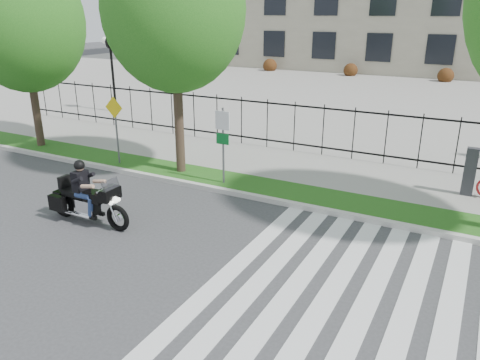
% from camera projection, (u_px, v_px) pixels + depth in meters
% --- Properties ---
extents(ground, '(120.00, 120.00, 0.00)m').
position_uv_depth(ground, '(152.00, 249.00, 11.48)').
color(ground, '#373739').
rests_on(ground, ground).
extents(curb, '(60.00, 0.20, 0.15)m').
position_uv_depth(curb, '(233.00, 193.00, 14.85)').
color(curb, beige).
rests_on(curb, ground).
extents(grass_verge, '(60.00, 1.50, 0.15)m').
position_uv_depth(grass_verge, '(245.00, 184.00, 15.56)').
color(grass_verge, '#214C13').
rests_on(grass_verge, ground).
extents(sidewalk, '(60.00, 3.50, 0.15)m').
position_uv_depth(sidewalk, '(276.00, 164.00, 17.63)').
color(sidewalk, gray).
rests_on(sidewalk, ground).
extents(plaza, '(80.00, 34.00, 0.10)m').
position_uv_depth(plaza, '(380.00, 95.00, 32.19)').
color(plaza, gray).
rests_on(plaza, ground).
extents(crosswalk_stripes, '(5.70, 8.00, 0.01)m').
position_uv_depth(crosswalk_stripes, '(345.00, 304.00, 9.34)').
color(crosswalk_stripes, silver).
rests_on(crosswalk_stripes, ground).
extents(iron_fence, '(30.00, 0.06, 2.00)m').
position_uv_depth(iron_fence, '(294.00, 127.00, 18.72)').
color(iron_fence, black).
rests_on(iron_fence, sidewalk).
extents(lamp_post_left, '(1.06, 0.70, 4.25)m').
position_uv_depth(lamp_post_left, '(111.00, 55.00, 25.65)').
color(lamp_post_left, black).
rests_on(lamp_post_left, ground).
extents(street_tree_0, '(4.70, 4.70, 7.65)m').
position_uv_depth(street_tree_0, '(23.00, 23.00, 18.18)').
color(street_tree_0, '#32261B').
rests_on(street_tree_0, grass_verge).
extents(street_tree_1, '(4.60, 4.60, 8.07)m').
position_uv_depth(street_tree_1, '(174.00, 9.00, 14.83)').
color(street_tree_1, '#32261B').
rests_on(street_tree_1, grass_verge).
extents(sign_pole_regulatory, '(0.50, 0.09, 2.50)m').
position_uv_depth(sign_pole_regulatory, '(223.00, 136.00, 14.96)').
color(sign_pole_regulatory, '#59595B').
rests_on(sign_pole_regulatory, grass_verge).
extents(sign_pole_warning, '(0.78, 0.09, 2.49)m').
position_uv_depth(sign_pole_warning, '(116.00, 121.00, 16.96)').
color(sign_pole_warning, '#59595B').
rests_on(sign_pole_warning, grass_verge).
extents(motorcycle_rider, '(2.79, 0.82, 2.16)m').
position_uv_depth(motorcycle_rider, '(87.00, 199.00, 12.68)').
color(motorcycle_rider, black).
rests_on(motorcycle_rider, ground).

